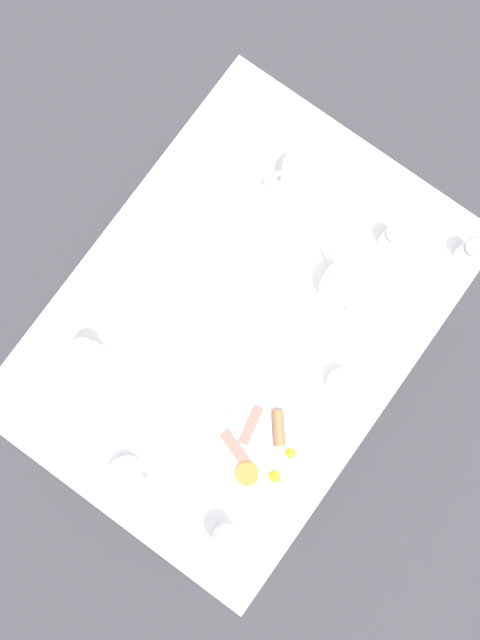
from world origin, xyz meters
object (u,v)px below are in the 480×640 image
(teapot_near, at_px, (301,173))
(knife_by_plate, at_px, (245,271))
(creamer_jug, at_px, (341,382))
(water_glass_short, at_px, (224,543))
(pepper_grinder, at_px, (471,249))
(breakfast_plate, at_px, (264,450))
(teapot_far, at_px, (342,284))
(fork_by_plate, at_px, (190,382))
(water_glass_tall, at_px, (89,354))
(napkin_folded, at_px, (167,240))
(teacup_with_saucer_left, at_px, (127,471))
(salt_grinder, at_px, (393,235))

(teapot_near, bearing_deg, knife_by_plate, -132.92)
(creamer_jug, bearing_deg, knife_by_plate, 165.68)
(water_glass_short, bearing_deg, pepper_grinder, 84.87)
(breakfast_plate, distance_m, water_glass_short, 0.24)
(breakfast_plate, xyz_separation_m, teapot_far, (-0.08, 0.45, 0.05))
(teapot_far, height_order, fork_by_plate, teapot_far)
(teapot_near, height_order, water_glass_tall, water_glass_tall)
(teapot_near, distance_m, fork_by_plate, 0.61)
(fork_by_plate, xyz_separation_m, knife_by_plate, (-0.05, 0.31, 0.00))
(breakfast_plate, distance_m, fork_by_plate, 0.25)
(napkin_folded, bearing_deg, fork_by_plate, -44.33)
(teapot_near, relative_size, teacup_with_saucer_left, 1.01)
(teapot_near, relative_size, water_glass_tall, 1.08)
(napkin_folded, distance_m, fork_by_plate, 0.37)
(teacup_with_saucer_left, relative_size, knife_by_plate, 0.93)
(teapot_near, xyz_separation_m, napkin_folded, (-0.19, -0.34, -0.05))
(water_glass_tall, bearing_deg, knife_by_plate, 65.79)
(creamer_jug, height_order, fork_by_plate, creamer_jug)
(breakfast_plate, distance_m, knife_by_plate, 0.46)
(teacup_with_saucer_left, height_order, knife_by_plate, teacup_with_saucer_left)
(water_glass_tall, distance_m, salt_grinder, 0.81)
(pepper_grinder, relative_size, napkin_folded, 0.76)
(water_glass_tall, relative_size, fork_by_plate, 0.89)
(breakfast_plate, height_order, pepper_grinder, pepper_grinder)
(creamer_jug, xyz_separation_m, fork_by_plate, (-0.31, -0.22, -0.03))
(knife_by_plate, bearing_deg, water_glass_tall, -114.21)
(teapot_far, relative_size, teacup_with_saucer_left, 1.11)
(teapot_near, xyz_separation_m, creamer_jug, (0.39, -0.38, -0.02))
(breakfast_plate, bearing_deg, teapot_far, 100.52)
(napkin_folded, bearing_deg, knife_by_plate, 14.17)
(water_glass_short, relative_size, napkin_folded, 0.81)
(water_glass_tall, relative_size, napkin_folded, 0.91)
(teacup_with_saucer_left, bearing_deg, water_glass_tall, 143.17)
(water_glass_tall, height_order, creamer_jug, water_glass_tall)
(napkin_folded, xyz_separation_m, knife_by_plate, (0.21, 0.05, -0.00))
(fork_by_plate, bearing_deg, water_glass_short, -40.85)
(teapot_near, relative_size, knife_by_plate, 0.94)
(creamer_jug, relative_size, pepper_grinder, 0.75)
(pepper_grinder, bearing_deg, fork_by_plate, -119.09)
(napkin_folded, xyz_separation_m, fork_by_plate, (0.27, -0.26, -0.00))
(teapot_far, height_order, napkin_folded, teapot_far)
(water_glass_short, relative_size, fork_by_plate, 0.79)
(teapot_far, xyz_separation_m, water_glass_tall, (-0.40, -0.51, 0.02))
(teapot_far, relative_size, pepper_grinder, 1.43)
(breakfast_plate, xyz_separation_m, napkin_folded, (-0.52, 0.29, -0.01))
(creamer_jug, height_order, salt_grinder, salt_grinder)
(creamer_jug, relative_size, fork_by_plate, 0.56)
(knife_by_plate, bearing_deg, creamer_jug, -14.32)
(napkin_folded, bearing_deg, water_glass_short, -42.55)
(water_glass_tall, distance_m, knife_by_plate, 0.45)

